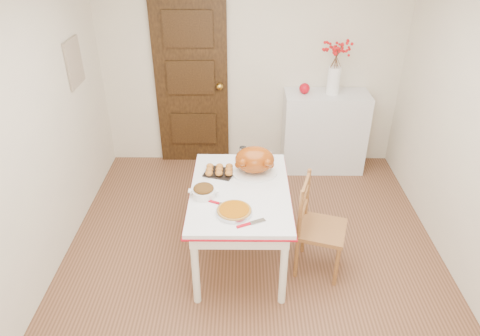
{
  "coord_description": "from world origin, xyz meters",
  "views": [
    {
      "loc": [
        -0.09,
        -2.93,
        2.78
      ],
      "look_at": [
        -0.12,
        0.19,
        0.92
      ],
      "focal_mm": 32.66,
      "sensor_mm": 36.0,
      "label": 1
    }
  ],
  "objects_px": {
    "sideboard": "(324,132)",
    "pumpkin_pie": "(234,211)",
    "kitchen_table": "(240,224)",
    "chair_oak": "(322,227)",
    "turkey_platter": "(255,161)"
  },
  "relations": [
    {
      "from": "pumpkin_pie",
      "to": "chair_oak",
      "type": "bearing_deg",
      "value": 15.35
    },
    {
      "from": "kitchen_table",
      "to": "chair_oak",
      "type": "distance_m",
      "value": 0.72
    },
    {
      "from": "kitchen_table",
      "to": "turkey_platter",
      "type": "height_order",
      "value": "turkey_platter"
    },
    {
      "from": "chair_oak",
      "to": "pumpkin_pie",
      "type": "relative_size",
      "value": 3.25
    },
    {
      "from": "chair_oak",
      "to": "sideboard",
      "type": "bearing_deg",
      "value": 7.58
    },
    {
      "from": "chair_oak",
      "to": "turkey_platter",
      "type": "relative_size",
      "value": 2.22
    },
    {
      "from": "sideboard",
      "to": "chair_oak",
      "type": "xyz_separation_m",
      "value": [
        -0.29,
        -1.78,
        -0.03
      ]
    },
    {
      "from": "chair_oak",
      "to": "turkey_platter",
      "type": "distance_m",
      "value": 0.81
    },
    {
      "from": "sideboard",
      "to": "pumpkin_pie",
      "type": "distance_m",
      "value": 2.25
    },
    {
      "from": "sideboard",
      "to": "pumpkin_pie",
      "type": "xyz_separation_m",
      "value": [
        -1.03,
        -1.98,
        0.29
      ]
    },
    {
      "from": "kitchen_table",
      "to": "chair_oak",
      "type": "height_order",
      "value": "chair_oak"
    },
    {
      "from": "kitchen_table",
      "to": "chair_oak",
      "type": "bearing_deg",
      "value": -11.17
    },
    {
      "from": "kitchen_table",
      "to": "chair_oak",
      "type": "xyz_separation_m",
      "value": [
        0.7,
        -0.14,
        0.08
      ]
    },
    {
      "from": "sideboard",
      "to": "chair_oak",
      "type": "bearing_deg",
      "value": -99.34
    },
    {
      "from": "sideboard",
      "to": "pumpkin_pie",
      "type": "height_order",
      "value": "sideboard"
    }
  ]
}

